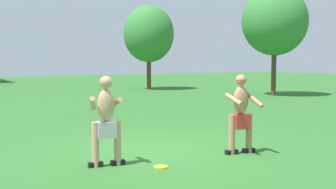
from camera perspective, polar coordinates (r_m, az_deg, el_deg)
ground_plane at (r=9.29m, az=-2.22°, el=-7.29°), size 80.00×80.00×0.00m
player_with_cap at (r=8.95m, az=9.50°, el=-2.11°), size 0.67×0.61×1.62m
player_in_gray at (r=7.89m, az=-8.08°, el=-3.24°), size 0.68×0.61×1.62m
frisbee at (r=7.86m, az=-0.94°, el=-9.43°), size 0.25×0.25×0.03m
tree_left_field at (r=23.46m, az=13.77°, el=9.26°), size 3.39×3.39×5.61m
tree_right_field at (r=27.28m, az=-2.53°, el=7.90°), size 3.13×3.13×5.21m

